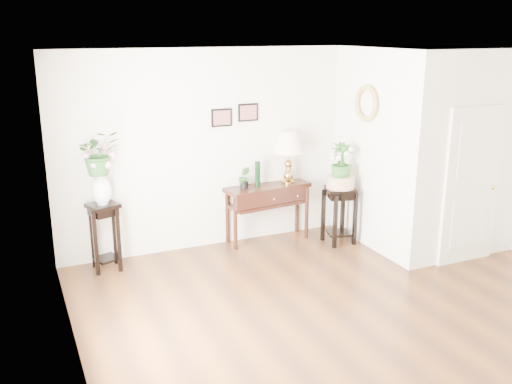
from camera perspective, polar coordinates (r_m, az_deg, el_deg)
floor at (r=6.52m, az=11.08°, el=-12.05°), size 6.00×5.50×0.02m
ceiling at (r=5.78m, az=12.59°, el=13.30°), size 6.00×5.50×0.02m
wall_back at (r=8.32m, az=0.75°, el=4.67°), size 6.00×0.02×2.80m
wall_left at (r=4.95m, az=-17.86°, el=-4.09°), size 0.02×5.50×2.80m
partition at (r=8.63m, az=16.36°, el=4.43°), size 1.80×1.95×2.80m
door at (r=7.99m, az=20.74°, el=0.56°), size 0.90×0.05×2.10m
art_print_left at (r=7.98m, az=-3.46°, el=7.43°), size 0.30×0.02×0.25m
art_print_right at (r=8.12m, az=-0.80°, el=7.96°), size 0.30×0.02×0.25m
wall_ornament at (r=8.05m, az=10.96°, el=8.69°), size 0.07×0.51×0.51m
console_table at (r=8.40m, az=1.16°, el=-2.11°), size 1.31×0.57×0.85m
table_lamp at (r=8.34m, az=3.28°, el=3.24°), size 0.56×0.56×0.78m
green_vase at (r=8.17m, az=0.15°, el=1.70°), size 0.10×0.10×0.37m
potted_plant at (r=8.10m, az=-1.20°, el=1.41°), size 0.20×0.18×0.30m
plant_stand_a at (r=7.64m, az=-14.85°, el=-4.36°), size 0.44×0.44×0.90m
porcelain_vase at (r=7.44m, az=-15.22°, el=0.51°), size 0.27×0.27×0.43m
lily_arrangement at (r=7.33m, az=-15.48°, el=3.96°), size 0.55×0.49×0.57m
plant_stand_b at (r=8.40m, az=8.31°, el=-2.33°), size 0.49×0.49×0.84m
ceramic_bowl at (r=8.26m, az=8.45°, el=0.96°), size 0.47×0.47×0.18m
narcissus at (r=8.18m, az=8.53°, el=3.03°), size 0.35×0.35×0.53m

